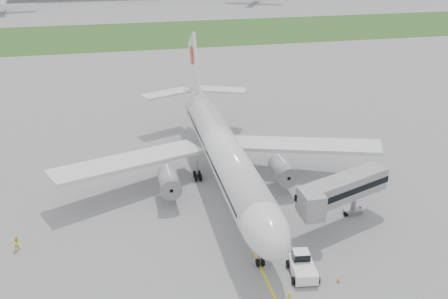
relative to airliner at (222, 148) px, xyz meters
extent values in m
plane|color=gray|center=(0.00, -4.87, -5.66)|extent=(600.00, 600.00, 0.00)
cube|color=#305921|center=(0.00, 115.13, -5.65)|extent=(600.00, 50.00, 0.02)
cylinder|color=silver|center=(0.00, -0.87, -0.06)|extent=(5.00, 38.00, 5.00)
ellipsoid|color=silver|center=(0.00, -20.37, -0.06)|extent=(5.00, 11.00, 5.00)
cube|color=black|center=(0.00, -21.37, 0.84)|extent=(3.20, 1.54, 1.14)
cone|color=silver|center=(0.00, 21.13, 0.74)|extent=(5.00, 10.53, 6.16)
cube|color=silver|center=(-13.00, 1.13, -1.26)|extent=(22.13, 13.52, 1.70)
cube|color=silver|center=(13.00, 1.13, -1.26)|extent=(22.13, 13.52, 1.70)
cylinder|color=#999A9E|center=(-8.00, -3.37, -2.66)|extent=(2.70, 5.20, 2.70)
cylinder|color=#999A9E|center=(8.00, -3.37, -2.66)|extent=(2.70, 5.20, 2.70)
cube|color=silver|center=(0.00, 22.63, 5.84)|extent=(0.45, 10.90, 12.76)
cylinder|color=red|center=(0.00, 23.63, 7.84)|extent=(0.60, 3.20, 3.20)
cube|color=silver|center=(-5.00, 23.63, 1.14)|extent=(9.54, 6.34, 0.35)
cube|color=silver|center=(5.00, 23.63, 1.14)|extent=(9.54, 6.34, 0.35)
cylinder|color=gray|center=(0.00, -19.87, -4.11)|extent=(0.24, 0.24, 3.10)
cylinder|color=black|center=(-3.20, 2.13, -5.11)|extent=(1.40, 1.10, 1.10)
cylinder|color=black|center=(3.20, 2.13, -5.11)|extent=(1.40, 1.10, 1.10)
cube|color=white|center=(4.00, -22.37, -4.90)|extent=(2.92, 4.56, 1.14)
cube|color=white|center=(4.15, -21.24, -3.94)|extent=(1.90, 1.74, 0.95)
cube|color=black|center=(4.15, -21.24, -3.90)|extent=(1.95, 1.79, 0.81)
cylinder|color=black|center=(2.91, -20.79, -5.23)|extent=(0.44, 0.89, 0.86)
cylinder|color=black|center=(5.46, -21.12, -5.23)|extent=(0.44, 0.89, 0.86)
cylinder|color=black|center=(2.54, -23.62, -5.23)|extent=(0.44, 0.89, 0.86)
cylinder|color=black|center=(5.09, -23.96, -5.23)|extent=(0.44, 0.89, 0.86)
cube|color=#98989A|center=(12.39, -13.34, -0.82)|extent=(13.18, 7.28, 2.80)
cube|color=black|center=(12.39, -13.34, -0.82)|extent=(13.39, 7.43, 0.84)
cube|color=#98989A|center=(7.06, -16.38, -0.82)|extent=(2.42, 3.17, 3.17)
cylinder|color=gray|center=(14.83, -11.91, -3.89)|extent=(0.65, 0.65, 3.54)
cube|color=gray|center=(14.83, -11.91, -5.33)|extent=(2.55, 2.02, 0.65)
cylinder|color=black|center=(13.70, -12.34, -5.33)|extent=(0.49, 0.71, 0.65)
cylinder|color=black|center=(15.96, -11.47, -5.33)|extent=(0.49, 0.71, 0.65)
cone|color=#FF5D0D|center=(-1.56, -25.40, -5.38)|extent=(0.41, 0.41, 0.56)
cone|color=#FF5D0D|center=(7.17, -24.42, -5.39)|extent=(0.39, 0.39, 0.54)
imported|color=#BFD623|center=(0.96, -26.52, -4.87)|extent=(0.65, 0.51, 1.57)
imported|color=#F4FA29|center=(-26.44, -10.99, -4.70)|extent=(1.17, 1.17, 1.92)
camera|label=1|loc=(-13.64, -62.99, 28.34)|focal=40.00mm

